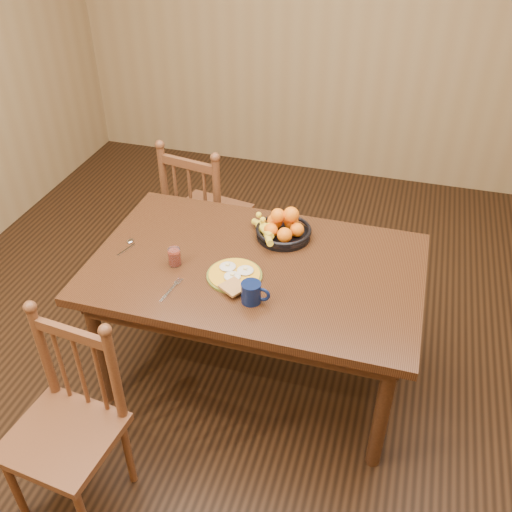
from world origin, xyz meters
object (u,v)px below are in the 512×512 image
(breakfast_plate, at_px, (234,275))
(fruit_bowl, at_px, (282,228))
(chair_near, at_px, (68,427))
(coffee_mug, at_px, (252,293))
(chair_far, at_px, (205,215))
(dining_table, at_px, (256,278))

(breakfast_plate, relative_size, fruit_bowl, 0.95)
(chair_near, distance_m, coffee_mug, 0.95)
(chair_far, height_order, breakfast_plate, chair_far)
(chair_near, relative_size, coffee_mug, 7.04)
(chair_far, xyz_separation_m, coffee_mug, (0.62, -1.02, 0.32))
(chair_far, xyz_separation_m, chair_near, (0.01, -1.67, -0.03))
(chair_far, bearing_deg, dining_table, 136.58)
(chair_near, xyz_separation_m, fruit_bowl, (0.61, 1.18, 0.34))
(dining_table, height_order, chair_far, chair_far)
(coffee_mug, bearing_deg, breakfast_plate, 132.08)
(dining_table, height_order, coffee_mug, coffee_mug)
(chair_near, height_order, fruit_bowl, chair_near)
(chair_far, relative_size, chair_near, 1.06)
(dining_table, distance_m, breakfast_plate, 0.17)
(coffee_mug, height_order, fruit_bowl, fruit_bowl)
(chair_far, bearing_deg, chair_near, 100.50)
(dining_table, distance_m, chair_far, 0.96)
(chair_near, bearing_deg, breakfast_plate, 64.87)
(chair_far, height_order, chair_near, chair_far)
(breakfast_plate, xyz_separation_m, fruit_bowl, (0.13, 0.39, 0.04))
(breakfast_plate, distance_m, coffee_mug, 0.20)
(chair_far, relative_size, fruit_bowl, 3.07)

